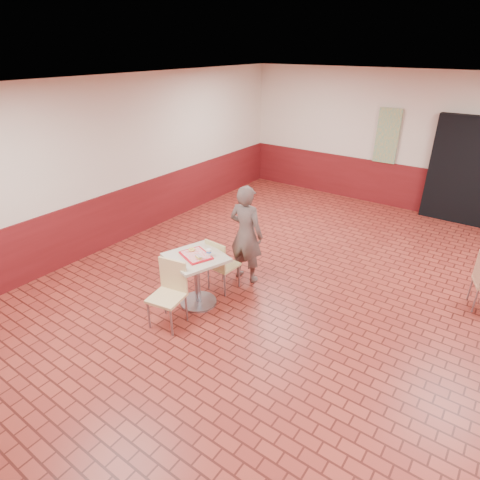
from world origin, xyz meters
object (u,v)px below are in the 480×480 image
Objects in this scene: serving_tray at (196,255)px; chair_main_back at (220,263)px; main_table at (197,272)px; customer at (246,234)px; ring_donut at (192,250)px; chair_main_front at (169,290)px; paper_cup at (209,252)px; long_john_donut at (198,257)px.

chair_main_back is at bearing 84.38° from serving_tray.
customer is (0.17, 0.98, 0.26)m from main_table.
ring_donut reaches higher than main_table.
ring_donut is (-0.11, 0.60, 0.32)m from chair_main_front.
customer is 0.89m from paper_cup.
long_john_donut is (0.06, -0.54, 0.35)m from chair_main_back.
long_john_donut is at bearing 84.20° from customer.
serving_tray reaches higher than main_table.
ring_donut is at bearing 71.86° from chair_main_back.
main_table is 0.33m from ring_donut.
long_john_donut is (0.23, -0.12, 0.00)m from ring_donut.
serving_tray is (-0.00, 0.00, 0.27)m from main_table.
serving_tray is 4.36× the size of ring_donut.
main_table is at bearing 148.94° from long_john_donut.
paper_cup is (0.16, 0.10, 0.33)m from main_table.
customer is at bearing 80.23° from main_table.
serving_tray is at bearing -24.60° from ring_donut.
chair_main_front reaches higher than chair_main_back.
long_john_donut reaches higher than chair_main_back.
customer reaches higher than chair_main_back.
long_john_donut is 0.17m from paper_cup.
customer is at bearing 72.38° from ring_donut.
paper_cup reaches higher than main_table.
customer is at bearing -99.66° from chair_main_back.
main_table is 1.81× the size of serving_tray.
chair_main_front is at bearing -91.22° from main_table.
serving_tray is at bearing -148.08° from paper_cup.
ring_donut is at bearing 152.39° from long_john_donut.
customer is 3.66× the size of serving_tray.
main_table is 0.92× the size of chair_main_back.
long_john_donut is at bearing 99.79° from chair_main_back.
serving_tray is 2.89× the size of long_john_donut.
customer reaches higher than chair_main_front.
main_table is 0.86× the size of chair_main_front.
chair_main_back is 0.65m from long_john_donut.
chair_main_front is at bearing -79.25° from ring_donut.
paper_cup is at bearing 65.04° from chair_main_front.
customer is at bearing 73.06° from chair_main_front.
chair_main_back is 1.97× the size of serving_tray.
paper_cup reaches higher than chair_main_back.
ring_donut is 0.29m from paper_cup.
paper_cup is at bearing 71.17° from long_john_donut.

